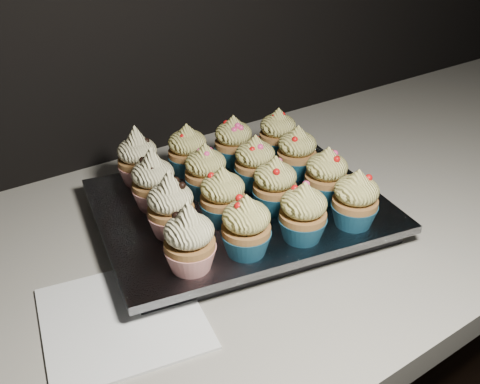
{
  "coord_description": "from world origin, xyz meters",
  "views": [
    {
      "loc": [
        -0.28,
        1.16,
        1.34
      ],
      "look_at": [
        0.1,
        1.71,
        0.95
      ],
      "focal_mm": 40.0,
      "sensor_mm": 36.0,
      "label": 1
    }
  ],
  "objects": [
    {
      "name": "cupcake_14",
      "position": [
        0.16,
        1.81,
        0.97
      ],
      "size": [
        0.06,
        0.06,
        0.08
      ],
      "color": "navy",
      "rests_on": "foil_lining"
    },
    {
      "name": "cupcake_10",
      "position": [
        0.15,
        1.73,
        0.97
      ],
      "size": [
        0.06,
        0.06,
        0.08
      ],
      "color": "navy",
      "rests_on": "foil_lining"
    },
    {
      "name": "cupcake_1",
      "position": [
        0.04,
        1.6,
        0.97
      ],
      "size": [
        0.06,
        0.06,
        0.08
      ],
      "color": "navy",
      "rests_on": "foil_lining"
    },
    {
      "name": "cupcake_11",
      "position": [
        0.22,
        1.72,
        0.97
      ],
      "size": [
        0.06,
        0.06,
        0.08
      ],
      "color": "navy",
      "rests_on": "foil_lining"
    },
    {
      "name": "cupcake_5",
      "position": [
        0.05,
        1.68,
        0.97
      ],
      "size": [
        0.06,
        0.06,
        0.08
      ],
      "color": "navy",
      "rests_on": "foil_lining"
    },
    {
      "name": "cupcake_8",
      "position": [
        -0.01,
        1.77,
        0.97
      ],
      "size": [
        0.06,
        0.06,
        0.1
      ],
      "color": "#B11E18",
      "rests_on": "foil_lining"
    },
    {
      "name": "cupcake_9",
      "position": [
        0.07,
        1.75,
        0.97
      ],
      "size": [
        0.06,
        0.06,
        0.08
      ],
      "color": "navy",
      "rests_on": "foil_lining"
    },
    {
      "name": "baking_tray",
      "position": [
        0.1,
        1.71,
        0.91
      ],
      "size": [
        0.42,
        0.35,
        0.02
      ],
      "primitive_type": "cube",
      "rotation": [
        0.0,
        0.0,
        -0.2
      ],
      "color": "black",
      "rests_on": "worktop"
    },
    {
      "name": "cupcake_4",
      "position": [
        -0.02,
        1.69,
        0.97
      ],
      "size": [
        0.06,
        0.06,
        0.1
      ],
      "color": "#B11E18",
      "rests_on": "foil_lining"
    },
    {
      "name": "cupcake_7",
      "position": [
        0.21,
        1.64,
        0.97
      ],
      "size": [
        0.06,
        0.06,
        0.08
      ],
      "color": "navy",
      "rests_on": "foil_lining"
    },
    {
      "name": "cupcake_3",
      "position": [
        0.19,
        1.57,
        0.97
      ],
      "size": [
        0.06,
        0.06,
        0.08
      ],
      "color": "navy",
      "rests_on": "foil_lining"
    },
    {
      "name": "cupcake_12",
      "position": [
        0.01,
        1.84,
        0.97
      ],
      "size": [
        0.06,
        0.06,
        0.1
      ],
      "color": "#B11E18",
      "rests_on": "foil_lining"
    },
    {
      "name": "cupcake_0",
      "position": [
        -0.04,
        1.61,
        0.97
      ],
      "size": [
        0.06,
        0.06,
        0.1
      ],
      "color": "#B11E18",
      "rests_on": "foil_lining"
    },
    {
      "name": "napkin",
      "position": [
        -0.13,
        1.61,
        0.9
      ],
      "size": [
        0.21,
        0.21,
        0.0
      ],
      "primitive_type": "cube",
      "rotation": [
        0.0,
        0.0,
        -0.2
      ],
      "color": "white",
      "rests_on": "worktop"
    },
    {
      "name": "cupcake_6",
      "position": [
        0.13,
        1.66,
        0.97
      ],
      "size": [
        0.06,
        0.06,
        0.08
      ],
      "color": "navy",
      "rests_on": "foil_lining"
    },
    {
      "name": "cupcake_15",
      "position": [
        0.24,
        1.8,
        0.97
      ],
      "size": [
        0.06,
        0.06,
        0.08
      ],
      "color": "navy",
      "rests_on": "foil_lining"
    },
    {
      "name": "cupcake_2",
      "position": [
        0.11,
        1.58,
        0.97
      ],
      "size": [
        0.06,
        0.06,
        0.08
      ],
      "color": "navy",
      "rests_on": "foil_lining"
    },
    {
      "name": "worktop",
      "position": [
        0.0,
        1.7,
        0.88
      ],
      "size": [
        2.44,
        0.64,
        0.04
      ],
      "primitive_type": "cube",
      "color": "beige",
      "rests_on": "cabinet"
    },
    {
      "name": "foil_lining",
      "position": [
        0.1,
        1.71,
        0.93
      ],
      "size": [
        0.46,
        0.39,
        0.01
      ],
      "primitive_type": "cube",
      "rotation": [
        0.0,
        0.0,
        -0.2
      ],
      "color": "silver",
      "rests_on": "baking_tray"
    },
    {
      "name": "cupcake_13",
      "position": [
        0.08,
        1.83,
        0.97
      ],
      "size": [
        0.06,
        0.06,
        0.08
      ],
      "color": "navy",
      "rests_on": "foil_lining"
    }
  ]
}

